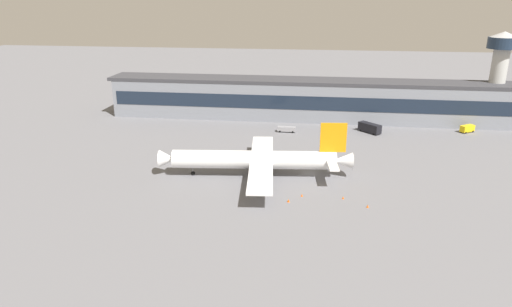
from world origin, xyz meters
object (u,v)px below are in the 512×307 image
control_tower (499,68)px  belt_loader (287,129)px  traffic_cone_0 (368,206)px  traffic_cone_3 (288,201)px  crew_van (468,128)px  traffic_cone_1 (302,195)px  traffic_cone_2 (343,198)px  airliner (257,160)px  fuel_truck (369,127)px

control_tower → belt_loader: 80.87m
control_tower → traffic_cone_0: size_ratio=49.52×
traffic_cone_3 → crew_van: bearing=48.9°
belt_loader → traffic_cone_1: 55.37m
belt_loader → traffic_cone_2: (17.51, -54.89, -0.83)m
traffic_cone_2 → crew_van: bearing=54.3°
airliner → control_tower: bearing=39.3°
airliner → traffic_cone_3: size_ratio=70.39×
belt_loader → traffic_cone_3: belt_loader is taller
control_tower → belt_loader: (-75.15, -22.40, -19.77)m
traffic_cone_0 → traffic_cone_3: (-18.15, 0.50, 0.03)m
traffic_cone_1 → traffic_cone_3: traffic_cone_3 is taller
traffic_cone_3 → fuel_truck: bearing=68.8°
fuel_truck → traffic_cone_3: size_ratio=10.86×
control_tower → traffic_cone_2: control_tower is taller
fuel_truck → traffic_cone_1: (-20.97, -58.15, -1.55)m
traffic_cone_1 → fuel_truck: bearing=70.2°
traffic_cone_0 → traffic_cone_3: size_ratio=0.93×
traffic_cone_2 → traffic_cone_3: traffic_cone_3 is taller
airliner → traffic_cone_3: (9.43, -15.39, -4.26)m
belt_loader → crew_van: bearing=7.6°
belt_loader → traffic_cone_0: (22.89, -58.95, -0.81)m
traffic_cone_1 → traffic_cone_3: bearing=-129.5°
traffic_cone_0 → traffic_cone_3: bearing=178.4°
traffic_cone_2 → traffic_cone_3: 13.26m
fuel_truck → crew_van: 34.72m
control_tower → traffic_cone_3: bearing=-131.1°
control_tower → traffic_cone_0: (-52.26, -81.35, -20.58)m
control_tower → traffic_cone_3: (-70.41, -80.85, -20.55)m
belt_loader → traffic_cone_0: 63.24m
fuel_truck → traffic_cone_3: 66.28m
control_tower → traffic_cone_2: 98.60m
traffic_cone_3 → traffic_cone_2: bearing=15.6°
crew_van → traffic_cone_2: size_ratio=8.64×
fuel_truck → traffic_cone_0: bearing=-95.3°
control_tower → traffic_cone_3: size_ratio=46.10×
crew_van → traffic_cone_1: size_ratio=8.38×
control_tower → crew_van: (-12.11, -13.98, -19.46)m
crew_van → traffic_cone_3: size_ratio=7.56×
traffic_cone_0 → traffic_cone_1: (-15.16, 4.13, -0.01)m
traffic_cone_1 → traffic_cone_2: bearing=-0.4°
airliner → traffic_cone_2: (22.21, -11.83, -4.30)m
fuel_truck → crew_van: size_ratio=1.44×
crew_van → belt_loader: 63.60m
belt_loader → airliner: bearing=-96.2°
airliner → traffic_cone_0: 32.12m
airliner → fuel_truck: bearing=54.3°
airliner → traffic_cone_3: 18.55m
airliner → crew_van: bearing=37.2°
airliner → fuel_truck: (33.39, 46.39, -2.74)m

